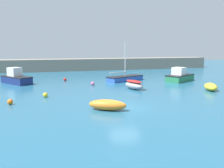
% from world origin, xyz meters
% --- Properties ---
extents(ground_plane, '(120.00, 120.00, 0.20)m').
position_xyz_m(ground_plane, '(0.00, 0.00, -0.10)').
color(ground_plane, '#235B7A').
extents(harbor_breakwater, '(60.50, 3.84, 2.41)m').
position_xyz_m(harbor_breakwater, '(0.00, 33.11, 1.21)').
color(harbor_breakwater, gray).
rests_on(harbor_breakwater, ground_plane).
extents(rowboat_with_red_cover, '(2.03, 3.26, 1.05)m').
position_xyz_m(rowboat_with_red_cover, '(3.88, 8.07, 0.53)').
color(rowboat_with_red_cover, gray).
rests_on(rowboat_with_red_cover, ground_plane).
extents(rowboat_blue_near, '(2.30, 3.09, 0.84)m').
position_xyz_m(rowboat_blue_near, '(12.08, 4.91, 0.42)').
color(rowboat_blue_near, yellow).
rests_on(rowboat_blue_near, ground_plane).
extents(rowboat_white_midwater, '(3.19, 2.46, 0.85)m').
position_xyz_m(rowboat_white_midwater, '(-1.64, -0.53, 0.43)').
color(rowboat_white_midwater, orange).
rests_on(rowboat_white_midwater, ground_plane).
extents(motorboat_with_cabin, '(5.30, 4.41, 2.02)m').
position_xyz_m(motorboat_with_cabin, '(12.71, 12.66, 0.70)').
color(motorboat_with_cabin, '#287A4C').
rests_on(motorboat_with_cabin, ground_plane).
extents(motorboat_grey_hull, '(4.42, 5.12, 2.16)m').
position_xyz_m(motorboat_grey_hull, '(-9.89, 16.68, 0.75)').
color(motorboat_grey_hull, navy).
rests_on(motorboat_grey_hull, ground_plane).
extents(sailboat_tall_mast, '(5.99, 4.04, 5.75)m').
position_xyz_m(sailboat_tall_mast, '(5.16, 15.03, 0.41)').
color(sailboat_tall_mast, '#2D56B7').
rests_on(sailboat_tall_mast, ground_plane).
extents(mooring_buoy_yellow, '(0.47, 0.47, 0.47)m').
position_xyz_m(mooring_buoy_yellow, '(-6.28, 6.05, 0.24)').
color(mooring_buoy_yellow, yellow).
rests_on(mooring_buoy_yellow, ground_plane).
extents(mooring_buoy_red, '(0.45, 0.45, 0.45)m').
position_xyz_m(mooring_buoy_red, '(-3.28, 17.40, 0.22)').
color(mooring_buoy_red, red).
rests_on(mooring_buoy_red, ground_plane).
extents(mooring_buoy_pink, '(0.47, 0.47, 0.47)m').
position_xyz_m(mooring_buoy_pink, '(-0.22, 12.30, 0.24)').
color(mooring_buoy_pink, '#EA668C').
rests_on(mooring_buoy_pink, ground_plane).
extents(mooring_buoy_orange, '(0.48, 0.48, 0.48)m').
position_xyz_m(mooring_buoy_orange, '(-9.28, 3.62, 0.24)').
color(mooring_buoy_orange, orange).
rests_on(mooring_buoy_orange, ground_plane).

